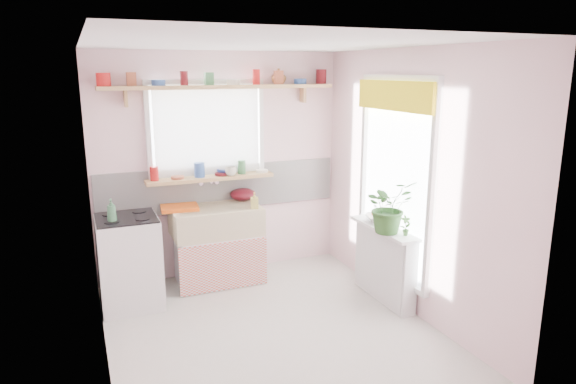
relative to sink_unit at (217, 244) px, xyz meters
name	(u,v)px	position (x,y,z in m)	size (l,w,h in m)	color
room	(301,161)	(0.81, -0.43, 0.94)	(3.20, 3.20, 3.20)	beige
sink_unit	(217,244)	(0.00, 0.00, 0.00)	(0.95, 0.65, 1.11)	white
cooker	(129,261)	(-0.95, -0.24, 0.03)	(0.58, 0.58, 0.93)	white
radiator_ledge	(384,262)	(1.45, -1.09, -0.03)	(0.22, 0.95, 0.78)	white
windowsill	(211,178)	(0.00, 0.19, 0.71)	(1.40, 0.22, 0.04)	tan
pine_shelf	(221,87)	(0.15, 0.18, 1.69)	(2.52, 0.24, 0.04)	tan
shelf_crockery	(219,80)	(0.13, 0.18, 1.76)	(2.47, 0.11, 0.12)	red
sill_crockery	(206,172)	(-0.05, 0.19, 0.78)	(1.35, 0.11, 0.12)	red
dish_tray	(180,208)	(-0.38, 0.07, 0.44)	(0.39, 0.29, 0.04)	orange
colander	(243,194)	(0.37, 0.21, 0.48)	(0.29, 0.29, 0.13)	#4F0D18
jade_plant	(389,206)	(1.36, -1.25, 0.60)	(0.46, 0.40, 0.51)	#2D5D25
fruit_bowl	(380,219)	(1.48, -0.94, 0.38)	(0.30, 0.30, 0.07)	silver
herb_pot	(406,226)	(1.46, -1.40, 0.44)	(0.10, 0.07, 0.20)	#376528
soap_bottle_sink	(254,200)	(0.37, -0.19, 0.51)	(0.08, 0.08, 0.18)	#CBC35A
sill_cup	(231,171)	(0.21, 0.13, 0.78)	(0.12, 0.12, 0.10)	beige
sill_bowl	(226,171)	(0.19, 0.25, 0.76)	(0.21, 0.21, 0.07)	#385AB7
shelf_vase	(279,76)	(0.83, 0.24, 1.79)	(0.16, 0.16, 0.17)	#995E2F
cooker_bottle	(112,211)	(-1.08, -0.37, 0.59)	(0.09, 0.09, 0.22)	#3C784D
fruit	(381,213)	(1.49, -0.93, 0.44)	(0.20, 0.14, 0.10)	orange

